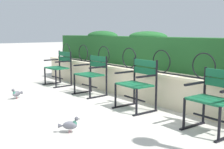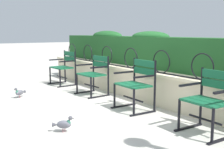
% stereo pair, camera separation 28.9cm
% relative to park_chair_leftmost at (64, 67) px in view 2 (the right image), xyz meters
% --- Properties ---
extents(ground_plane, '(60.00, 60.00, 0.00)m').
position_rel_park_chair_leftmost_xyz_m(ground_plane, '(2.29, -0.15, -0.46)').
color(ground_plane, '#BCB7AD').
extents(stone_wall, '(7.17, 0.41, 0.59)m').
position_rel_park_chair_leftmost_xyz_m(stone_wall, '(2.29, 0.58, -0.16)').
color(stone_wall, beige).
rests_on(stone_wall, ground).
extents(iron_arch_fence, '(6.63, 0.02, 0.42)m').
position_rel_park_chair_leftmost_xyz_m(iron_arch_fence, '(2.09, 0.51, 0.32)').
color(iron_arch_fence, black).
rests_on(iron_arch_fence, stone_wall).
extents(hedge_row, '(7.03, 0.52, 0.76)m').
position_rel_park_chair_leftmost_xyz_m(hedge_row, '(2.27, 1.02, 0.49)').
color(hedge_row, '#1E5123').
rests_on(hedge_row, stone_wall).
extents(park_chair_leftmost, '(0.61, 0.55, 0.85)m').
position_rel_park_chair_leftmost_xyz_m(park_chair_leftmost, '(0.00, 0.00, 0.00)').
color(park_chair_leftmost, '#145B38').
rests_on(park_chair_leftmost, ground).
extents(park_chair_centre_left, '(0.62, 0.55, 0.83)m').
position_rel_park_chair_leftmost_xyz_m(park_chair_centre_left, '(1.43, 0.02, -0.00)').
color(park_chair_centre_left, '#145B38').
rests_on(park_chair_centre_left, ground).
extents(park_chair_centre_right, '(0.62, 0.54, 0.87)m').
position_rel_park_chair_leftmost_xyz_m(park_chair_centre_right, '(2.86, 0.00, 0.01)').
color(park_chair_centre_right, '#145B38').
rests_on(park_chair_centre_right, ground).
extents(park_chair_rightmost, '(0.60, 0.54, 0.84)m').
position_rel_park_chair_leftmost_xyz_m(park_chair_rightmost, '(4.29, 0.05, -0.00)').
color(park_chair_rightmost, '#145B38').
rests_on(park_chair_rightmost, ground).
extents(pigeon_near_chairs, '(0.19, 0.27, 0.22)m').
position_rel_park_chair_leftmost_xyz_m(pigeon_near_chairs, '(0.82, -1.39, -0.35)').
color(pigeon_near_chairs, '#5B5B66').
rests_on(pigeon_near_chairs, ground).
extents(pigeon_far_side, '(0.21, 0.25, 0.22)m').
position_rel_park_chair_leftmost_xyz_m(pigeon_far_side, '(3.16, -1.51, -0.35)').
color(pigeon_far_side, '#5B5B66').
rests_on(pigeon_far_side, ground).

